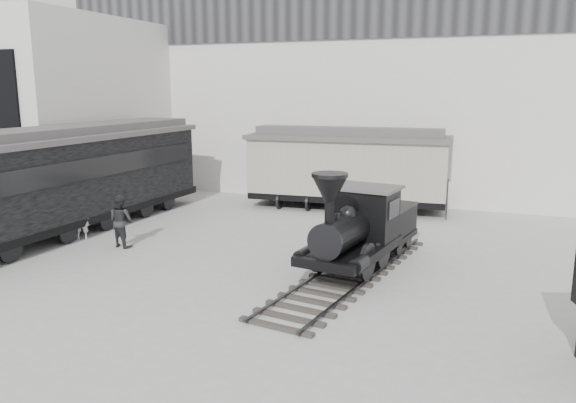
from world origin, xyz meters
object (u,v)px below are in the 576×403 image
at_px(locomotive, 359,232).
at_px(passenger_coach, 72,178).
at_px(visitor_b, 121,221).
at_px(boxcar, 347,167).
at_px(visitor_a, 81,218).

relative_size(locomotive, passenger_coach, 0.65).
distance_m(locomotive, visitor_b, 8.72).
distance_m(boxcar, visitor_a, 12.12).
xyz_separation_m(locomotive, visitor_b, (-8.70, -0.47, -0.26)).
bearing_deg(passenger_coach, locomotive, -1.13).
height_order(locomotive, visitor_b, locomotive).
distance_m(passenger_coach, visitor_b, 3.68).
distance_m(locomotive, boxcar, 9.21).
xyz_separation_m(boxcar, visitor_a, (-8.07, -8.97, -1.18)).
bearing_deg(locomotive, passenger_coach, -175.11).
bearing_deg(visitor_b, passenger_coach, -9.39).
bearing_deg(visitor_a, locomotive, 156.56).
height_order(visitor_a, visitor_b, visitor_b).
bearing_deg(visitor_a, boxcar, -156.50).
relative_size(boxcar, visitor_b, 5.01).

